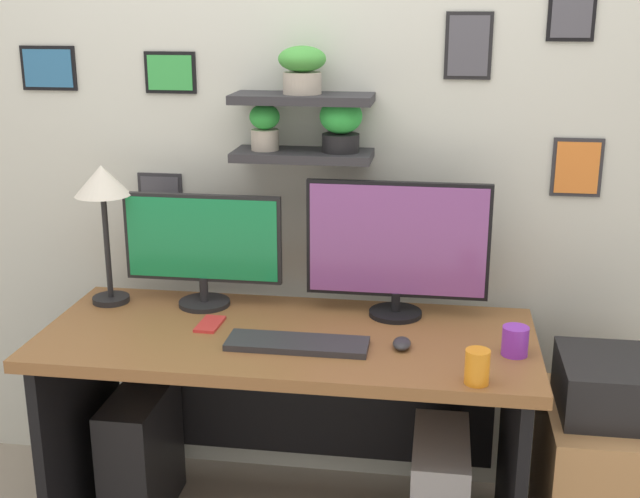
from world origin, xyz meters
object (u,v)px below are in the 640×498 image
object	(u,v)px
pen_cup	(477,367)
coffee_mug	(515,341)
drawer_cabinet	(610,490)
computer_tower_left	(142,454)
monitor_left	(203,245)
computer_mouse	(402,343)
cell_phone	(210,324)
keyboard	(297,344)
printer	(622,386)
desk	(291,385)
desk_lamp	(103,192)
monitor_right	(397,246)
computer_tower_right	(439,498)

from	to	relation	value
pen_cup	coffee_mug	bearing A→B (deg)	60.83
drawer_cabinet	computer_tower_left	distance (m)	1.59
monitor_left	drawer_cabinet	size ratio (longest dim) A/B	0.99
computer_mouse	cell_phone	xyz separation A→B (m)	(-0.64, 0.09, -0.01)
cell_phone	computer_tower_left	world-z (taller)	cell_phone
keyboard	monitor_left	bearing A→B (deg)	140.46
keyboard	cell_phone	size ratio (longest dim) A/B	3.14
printer	cell_phone	bearing A→B (deg)	178.36
desk	desk_lamp	size ratio (longest dim) A/B	3.23
desk_lamp	cell_phone	distance (m)	0.59
coffee_mug	desk	bearing A→B (deg)	170.43
computer_mouse	pen_cup	size ratio (longest dim) A/B	0.90
keyboard	desk_lamp	distance (m)	0.88
desk	pen_cup	size ratio (longest dim) A/B	15.92
monitor_right	computer_tower_right	distance (m)	0.84
printer	desk	bearing A→B (deg)	176.43
desk	pen_cup	xyz separation A→B (m)	(0.59, -0.33, 0.26)
keyboard	coffee_mug	size ratio (longest dim) A/B	4.89
computer_tower_right	pen_cup	bearing A→B (deg)	-70.91
desk	coffee_mug	world-z (taller)	coffee_mug
monitor_left	computer_tower_right	xyz separation A→B (m)	(0.84, -0.26, -0.75)
monitor_right	cell_phone	bearing A→B (deg)	-162.33
keyboard	printer	distance (m)	1.01
printer	computer_tower_left	size ratio (longest dim) A/B	0.81
printer	monitor_left	bearing A→B (deg)	170.63
desk	computer_tower_left	size ratio (longest dim) A/B	3.40
keyboard	computer_mouse	world-z (taller)	computer_mouse
keyboard	printer	world-z (taller)	keyboard
monitor_left	computer_tower_left	world-z (taller)	monitor_left
desk	keyboard	world-z (taller)	keyboard
desk_lamp	computer_tower_left	bearing A→B (deg)	-47.58
monitor_left	keyboard	bearing A→B (deg)	-39.54
cell_phone	computer_tower_right	distance (m)	0.95
cell_phone	printer	world-z (taller)	cell_phone
monitor_right	cell_phone	xyz separation A→B (m)	(-0.60, -0.19, -0.24)
keyboard	coffee_mug	world-z (taller)	coffee_mug
computer_mouse	monitor_right	bearing A→B (deg)	97.37
computer_tower_left	computer_tower_right	size ratio (longest dim) A/B	1.09
computer_mouse	pen_cup	world-z (taller)	pen_cup
pen_cup	computer_tower_left	size ratio (longest dim) A/B	0.21
monitor_right	coffee_mug	distance (m)	0.51
cell_phone	computer_tower_right	world-z (taller)	cell_phone
desk	computer_tower_right	xyz separation A→B (m)	(0.51, -0.09, -0.32)
pen_cup	drawer_cabinet	world-z (taller)	pen_cup
monitor_left	desk_lamp	world-z (taller)	desk_lamp
keyboard	computer_tower_right	distance (m)	0.71
monitor_right	computer_mouse	world-z (taller)	monitor_right
monitor_left	coffee_mug	size ratio (longest dim) A/B	6.15
drawer_cabinet	desk_lamp	bearing A→B (deg)	173.23
desk	cell_phone	size ratio (longest dim) A/B	11.37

